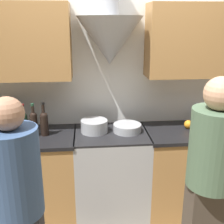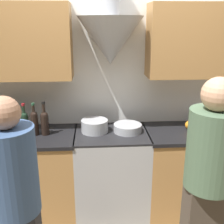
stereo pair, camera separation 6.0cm
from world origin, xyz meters
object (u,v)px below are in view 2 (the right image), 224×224
person_foreground_left (15,206)px  person_foreground_right (208,184)px  wine_bottle_5 (15,122)px  stock_pot (95,126)px  wine_bottle_8 (45,122)px  mixing_bowl (128,128)px  saucepan (207,125)px  wine_bottle_6 (25,122)px  wine_bottle_4 (4,121)px  wine_bottle_7 (34,122)px  stove_range (111,173)px  orange_fruit (189,125)px

person_foreground_left → person_foreground_right: person_foreground_right is taller
wine_bottle_5 → person_foreground_right: 1.84m
stock_pot → person_foreground_right: size_ratio=0.16×
wine_bottle_8 → mixing_bowl: wine_bottle_8 is taller
saucepan → person_foreground_left: person_foreground_left is taller
wine_bottle_6 → stock_pot: (0.68, 0.03, -0.07)m
wine_bottle_8 → wine_bottle_6: bearing=174.8°
person_foreground_right → wine_bottle_4: bearing=148.3°
wine_bottle_5 → person_foreground_left: (0.27, -1.10, -0.18)m
wine_bottle_7 → saucepan: wine_bottle_7 is taller
wine_bottle_7 → mixing_bowl: (0.91, 0.02, -0.10)m
stock_pot → person_foreground_left: size_ratio=0.17×
stove_range → person_foreground_left: person_foreground_left is taller
wine_bottle_5 → wine_bottle_7: bearing=-7.0°
wine_bottle_4 → wine_bottle_5: 0.10m
wine_bottle_4 → stock_pot: (0.87, 0.02, -0.08)m
saucepan → wine_bottle_4: bearing=180.0°
stove_range → person_foreground_left: bearing=-122.1°
stock_pot → saucepan: (1.15, -0.02, -0.02)m
wine_bottle_6 → wine_bottle_7: (0.10, -0.02, 0.01)m
person_foreground_right → stock_pot: bearing=126.5°
wine_bottle_4 → mixing_bowl: (1.20, -0.01, -0.10)m
stock_pot → mixing_bowl: size_ratio=0.95×
mixing_bowl → person_foreground_left: size_ratio=0.18×
saucepan → stove_range: bearing=-178.5°
stock_pot → orange_fruit: (0.97, 0.00, -0.02)m
stove_range → stock_pot: bearing=165.3°
wine_bottle_4 → wine_bottle_6: size_ratio=1.11×
wine_bottle_7 → wine_bottle_8: size_ratio=0.96×
stove_range → wine_bottle_8: (-0.65, 0.00, 0.59)m
orange_fruit → saucepan: (0.18, -0.02, -0.00)m
mixing_bowl → orange_fruit: 0.64m
wine_bottle_5 → saucepan: bearing=0.1°
wine_bottle_4 → wine_bottle_6: 0.20m
wine_bottle_5 → wine_bottle_4: bearing=178.3°
wine_bottle_8 → orange_fruit: bearing=1.9°
stove_range → stock_pot: size_ratio=3.44×
wine_bottle_7 → mixing_bowl: size_ratio=1.15×
wine_bottle_6 → person_foreground_right: size_ratio=0.19×
wine_bottle_5 → person_foreground_right: (1.53, -1.01, -0.13)m
wine_bottle_7 → stock_pot: bearing=4.3°
stock_pot → orange_fruit: 0.97m
mixing_bowl → saucepan: (0.82, 0.01, 0.00)m
wine_bottle_4 → wine_bottle_5: (0.10, -0.00, -0.01)m
wine_bottle_5 → stock_pot: size_ratio=1.24×
wine_bottle_6 → mixing_bowl: 1.01m
wine_bottle_4 → person_foreground_right: person_foreground_right is taller
saucepan → mixing_bowl: bearing=-179.4°
wine_bottle_4 → person_foreground_right: 1.92m
stock_pot → person_foreground_right: (0.76, -1.03, -0.06)m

